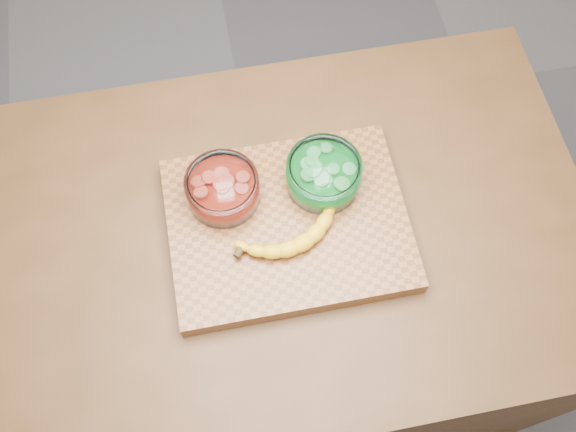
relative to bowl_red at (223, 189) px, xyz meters
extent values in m
plane|color=#5A5A5F|center=(0.11, -0.07, -0.97)|extent=(3.50, 3.50, 0.00)
cube|color=#482C15|center=(0.11, -0.07, -0.52)|extent=(1.20, 0.80, 0.90)
cube|color=brown|center=(0.11, -0.07, -0.05)|extent=(0.45, 0.35, 0.04)
cylinder|color=white|center=(0.00, 0.00, 0.00)|extent=(0.14, 0.14, 0.06)
cylinder|color=red|center=(0.00, 0.00, -0.01)|extent=(0.12, 0.12, 0.04)
cylinder|color=#F8634E|center=(0.00, 0.00, 0.02)|extent=(0.11, 0.11, 0.02)
cylinder|color=white|center=(0.19, -0.01, 0.00)|extent=(0.14, 0.14, 0.07)
cylinder|color=green|center=(0.19, -0.01, -0.01)|extent=(0.12, 0.12, 0.04)
cylinder|color=#6FEC79|center=(0.19, -0.01, 0.02)|extent=(0.11, 0.11, 0.02)
camera|label=1|loc=(0.02, -0.57, 1.06)|focal=40.00mm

